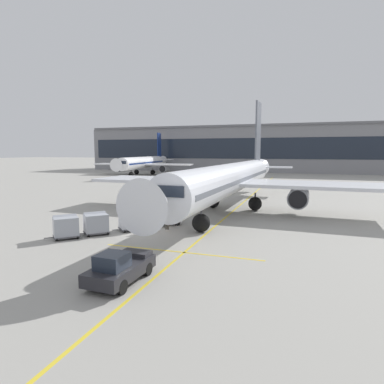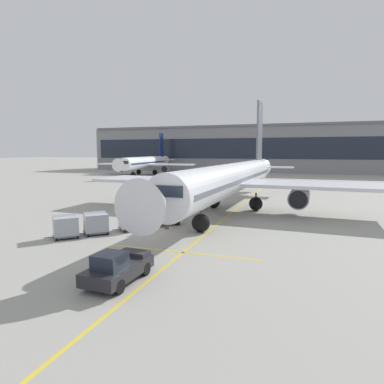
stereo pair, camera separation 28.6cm
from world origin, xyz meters
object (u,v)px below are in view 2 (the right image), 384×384
at_px(safety_cone_engine_keepout, 160,210).
at_px(parked_airplane, 233,179).
at_px(safety_cone_nose_mark, 152,211).
at_px(baggage_cart_lead, 130,219).
at_px(ground_crew_by_loader, 152,221).
at_px(ground_crew_marshaller, 176,215).
at_px(distant_airplane, 146,163).
at_px(pushback_tug, 118,268).
at_px(belt_loader, 165,216).
at_px(safety_cone_wingtip, 166,207).
at_px(baggage_cart_third, 66,226).
at_px(baggage_cart_second, 96,223).
at_px(ground_crew_wingwalker, 167,219).
at_px(ground_crew_by_carts, 144,215).

bearing_deg(safety_cone_engine_keepout, parked_airplane, 31.41).
relative_size(parked_airplane, safety_cone_nose_mark, 59.91).
distance_m(baggage_cart_lead, ground_crew_by_loader, 2.14).
xyz_separation_m(ground_crew_marshaller, safety_cone_engine_keepout, (-4.18, 5.26, -0.63)).
distance_m(ground_crew_by_loader, safety_cone_nose_mark, 8.60).
xyz_separation_m(safety_cone_engine_keepout, safety_cone_nose_mark, (-0.67, -0.58, 0.00)).
relative_size(ground_crew_marshaller, distant_airplane, 0.04).
bearing_deg(pushback_tug, belt_loader, 103.24).
bearing_deg(pushback_tug, safety_cone_wingtip, 106.75).
bearing_deg(baggage_cart_third, baggage_cart_second, 49.81).
bearing_deg(safety_cone_engine_keepout, pushback_tug, -71.79).
bearing_deg(distant_airplane, baggage_cart_third, -67.97).
bearing_deg(baggage_cart_third, ground_crew_marshaller, 46.52).
height_order(belt_loader, distant_airplane, distant_airplane).
height_order(baggage_cart_third, pushback_tug, baggage_cart_third).
relative_size(parked_airplane, safety_cone_wingtip, 57.76).
distance_m(pushback_tug, ground_crew_wingwalker, 12.49).
bearing_deg(baggage_cart_lead, baggage_cart_second, -132.73).
height_order(parked_airplane, safety_cone_wingtip, parked_airplane).
relative_size(parked_airplane, baggage_cart_third, 17.80).
bearing_deg(safety_cone_wingtip, safety_cone_engine_keepout, -88.22).
bearing_deg(ground_crew_wingwalker, baggage_cart_second, -144.62).
xyz_separation_m(ground_crew_wingwalker, safety_cone_engine_keepout, (-3.95, 7.06, -0.63)).
xyz_separation_m(baggage_cart_second, safety_cone_nose_mark, (0.50, 10.12, -0.63)).
relative_size(belt_loader, baggage_cart_lead, 1.86).
distance_m(parked_airplane, baggage_cart_third, 20.33).
relative_size(belt_loader, distant_airplane, 0.12).
bearing_deg(belt_loader, baggage_cart_lead, -125.81).
height_order(pushback_tug, safety_cone_wingtip, pushback_tug).
height_order(belt_loader, ground_crew_by_loader, belt_loader).
distance_m(ground_crew_by_loader, ground_crew_wingwalker, 1.51).
relative_size(ground_crew_by_loader, safety_cone_wingtip, 2.22).
xyz_separation_m(safety_cone_wingtip, safety_cone_nose_mark, (-0.61, -2.58, -0.01)).
bearing_deg(safety_cone_nose_mark, baggage_cart_second, -92.82).
distance_m(baggage_cart_lead, ground_crew_marshaller, 4.53).
xyz_separation_m(parked_airplane, distant_airplane, (-38.40, 52.02, -0.21)).
relative_size(baggage_cart_lead, safety_cone_engine_keepout, 3.40).
bearing_deg(parked_airplane, ground_crew_wingwalker, -107.31).
xyz_separation_m(ground_crew_by_loader, safety_cone_wingtip, (-3.14, 10.29, -0.62)).
height_order(belt_loader, ground_crew_marshaller, belt_loader).
distance_m(parked_airplane, ground_crew_by_loader, 14.00).
distance_m(ground_crew_marshaller, safety_cone_nose_mark, 6.77).
height_order(safety_cone_engine_keepout, safety_cone_wingtip, safety_cone_wingtip).
xyz_separation_m(parked_airplane, baggage_cart_second, (-8.77, -15.34, -2.87)).
distance_m(pushback_tug, ground_crew_marshaller, 14.23).
bearing_deg(baggage_cart_second, distant_airplane, 113.75).
bearing_deg(baggage_cart_lead, ground_crew_by_carts, 82.86).
bearing_deg(baggage_cart_second, baggage_cart_lead, 47.27).
bearing_deg(ground_crew_wingwalker, safety_cone_wingtip, 113.89).
height_order(parked_airplane, belt_loader, parked_airplane).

